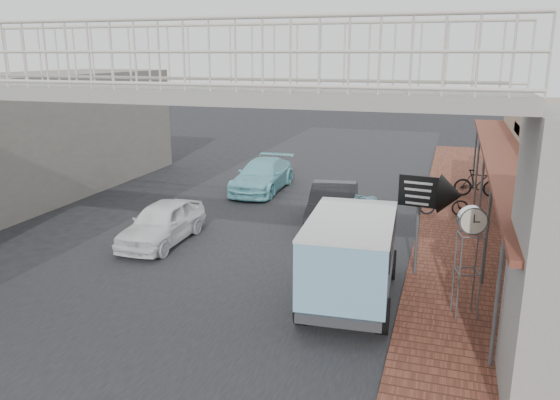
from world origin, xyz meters
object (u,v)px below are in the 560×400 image
Objects in this scene: dark_sedan at (333,205)px; street_clock at (472,226)px; angkot_curb at (344,209)px; arrow_sign at (447,196)px; angkot_far at (262,176)px; motorcycle_far at (478,183)px; motorcycle_near at (444,203)px; angkot_van at (351,247)px; white_hatchback at (162,223)px.

dark_sedan is 1.71× the size of street_clock.
angkot_curb is 1.52× the size of arrow_sign.
angkot_curb is 7.41m from street_clock.
street_clock is (8.30, -9.93, 1.55)m from angkot_far.
street_clock is (3.94, -6.07, 1.63)m from angkot_curb.
dark_sedan reaches higher than motorcycle_far.
angkot_curb is 3.84m from motorcycle_near.
angkot_van is at bearing 158.76° from motorcycle_near.
dark_sedan is 5.67m from arrow_sign.
motorcycle_far is (4.54, 5.19, 0.07)m from angkot_curb.
angkot_van is at bearing -60.58° from angkot_far.
motorcycle_near is 0.69× the size of street_clock.
motorcycle_near is 3.44m from motorcycle_far.
street_clock is at bearing -61.07° from dark_sedan.
arrow_sign is at bearing 38.38° from angkot_van.
motorcycle_far is (3.23, 11.09, -0.70)m from angkot_van.
angkot_far is (-3.99, 3.96, -0.05)m from dark_sedan.
white_hatchback is 2.05× the size of motorcycle_far.
dark_sedan is at bearing 141.39° from arrow_sign.
motorcycle_near is 0.94× the size of motorcycle_far.
angkot_curb is at bearing 8.44° from dark_sedan.
angkot_van is (1.31, -5.90, 0.78)m from angkot_curb.
dark_sedan is 7.22m from motorcycle_far.
street_clock is (4.31, -5.96, 1.50)m from dark_sedan.
street_clock is (2.63, -0.17, 0.85)m from angkot_van.
motorcycle_far is at bearing 73.07° from street_clock.
arrow_sign is (3.37, -4.04, 1.75)m from angkot_curb.
angkot_far is at bearing 83.29° from white_hatchback.
arrow_sign is (7.74, -7.90, 1.67)m from angkot_far.
angkot_curb is at bearing 114.04° from motorcycle_near.
motorcycle_far is at bearing 7.74° from angkot_far.
motorcycle_near is at bearing 98.65° from arrow_sign.
dark_sedan is (4.76, 3.39, 0.06)m from white_hatchback.
dark_sedan is 2.33× the size of motorcycle_far.
street_clock reaches higher than dark_sedan.
angkot_far is at bearing 94.79° from motorcycle_far.
street_clock is at bearing -50.85° from angkot_far.
white_hatchback is 6.21m from angkot_curb.
angkot_curb is (5.14, 3.50, -0.07)m from white_hatchback.
motorcycle_far is (8.90, 1.33, -0.01)m from angkot_far.
arrow_sign is at bearing -53.38° from dark_sedan.
angkot_van is 8.17m from motorcycle_near.
arrow_sign is (3.75, -3.94, 1.62)m from dark_sedan.
dark_sedan is 5.62m from angkot_far.
angkot_van is 2.56× the size of motorcycle_near.
motorcycle_far is (1.25, 3.20, 0.10)m from motorcycle_near.
angkot_curb is (0.38, 0.10, -0.13)m from dark_sedan.
dark_sedan is 0.97× the size of angkot_van.
white_hatchback is at bearing 115.94° from motorcycle_near.
angkot_van is at bearing -80.75° from dark_sedan.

